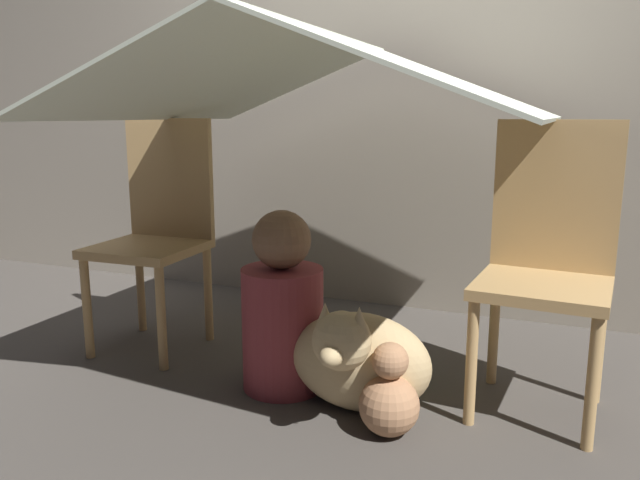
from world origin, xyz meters
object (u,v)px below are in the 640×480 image
(chair_left, at_px, (158,225))
(dog, at_px, (358,359))
(person_front, at_px, (283,312))
(chair_right, at_px, (548,256))

(chair_left, height_order, dog, chair_left)
(chair_left, distance_m, person_front, 0.76)
(chair_left, bearing_deg, dog, -18.86)
(dog, bearing_deg, person_front, 164.18)
(chair_left, relative_size, chair_right, 1.00)
(chair_left, distance_m, chair_right, 1.56)
(chair_right, height_order, person_front, chair_right)
(chair_right, distance_m, person_front, 0.93)
(chair_left, bearing_deg, chair_right, -1.94)
(chair_left, xyz_separation_m, person_front, (0.69, -0.22, -0.23))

